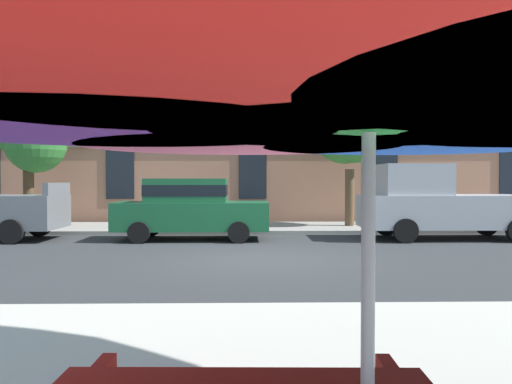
# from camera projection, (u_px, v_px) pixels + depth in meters

# --- Properties ---
(ground_plane) EXTENTS (120.00, 120.00, 0.00)m
(ground_plane) POSITION_uv_depth(u_px,v_px,m) (259.00, 259.00, 11.20)
(ground_plane) COLOR #2D3033
(sidewalk_far) EXTENTS (56.00, 3.60, 0.12)m
(sidewalk_far) POSITION_uv_depth(u_px,v_px,m) (254.00, 228.00, 18.00)
(sidewalk_far) COLOR gray
(sidewalk_far) RESTS_ON ground
(apartment_building) EXTENTS (36.43, 12.08, 12.80)m
(apartment_building) POSITION_uv_depth(u_px,v_px,m) (251.00, 89.00, 26.04)
(apartment_building) COLOR #A87056
(apartment_building) RESTS_ON ground
(sedan_green) EXTENTS (4.40, 1.98, 1.78)m
(sedan_green) POSITION_uv_depth(u_px,v_px,m) (190.00, 207.00, 14.84)
(sedan_green) COLOR #195933
(sedan_green) RESTS_ON ground
(pickup_silver) EXTENTS (5.10, 2.12, 2.20)m
(pickup_silver) POSITION_uv_depth(u_px,v_px,m) (441.00, 204.00, 15.00)
(pickup_silver) COLOR #A8AAB2
(pickup_silver) RESTS_ON ground
(street_tree_left) EXTENTS (2.51, 2.10, 4.41)m
(street_tree_left) POSITION_uv_depth(u_px,v_px,m) (29.00, 138.00, 17.70)
(street_tree_left) COLOR #4C3823
(street_tree_left) RESTS_ON ground
(street_tree_middle) EXTENTS (2.55, 2.47, 4.70)m
(street_tree_middle) POSITION_uv_depth(u_px,v_px,m) (349.00, 133.00, 18.15)
(street_tree_middle) COLOR brown
(street_tree_middle) RESTS_ON ground
(patio_umbrella) EXTENTS (4.16, 3.87, 2.40)m
(patio_umbrella) POSITION_uv_depth(u_px,v_px,m) (369.00, 86.00, 2.16)
(patio_umbrella) COLOR silver
(patio_umbrella) RESTS_ON ground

